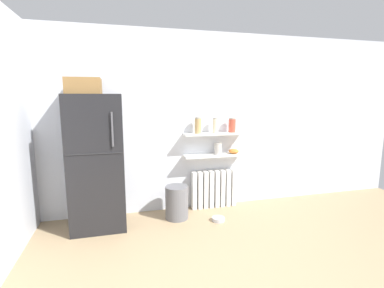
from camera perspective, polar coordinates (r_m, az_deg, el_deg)
The scene contains 13 objects.
ground_plane at distance 3.20m, azimuth 8.89°, elevation -22.06°, with size 7.04×7.04×0.00m, color #9E8460.
back_wall at distance 4.21m, azimuth 0.87°, elevation 4.43°, with size 7.04×0.10×2.60m, color silver.
refrigerator at distance 3.77m, azimuth -18.82°, elevation -2.88°, with size 0.66×0.65×1.90m.
radiator at distance 4.37m, azimuth 4.44°, elevation -9.05°, with size 0.70×0.12×0.57m.
wall_shelf_lower at distance 4.20m, azimuth 4.67°, elevation -2.30°, with size 0.93×0.22×0.03m, color white.
wall_shelf_upper at distance 4.15m, azimuth 4.73°, elevation 2.09°, with size 0.93×0.22×0.03m, color white.
storage_jar_0 at distance 4.05m, azimuth 1.22°, elevation 3.78°, with size 0.10×0.10×0.24m.
storage_jar_1 at distance 4.13m, azimuth 4.75°, elevation 3.77°, with size 0.08×0.08×0.22m.
storage_jar_2 at distance 4.23m, azimuth 8.13°, elevation 3.81°, with size 0.11×0.11×0.22m.
vase at distance 4.20m, azimuth 5.27°, elevation -0.96°, with size 0.11×0.11×0.17m, color #B2ADA8.
shelf_bowl at distance 4.30m, azimuth 8.46°, elevation -1.45°, with size 0.16×0.16×0.07m, color orange.
trash_bin at distance 3.98m, azimuth -3.10°, elevation -11.73°, with size 0.32×0.32×0.46m, color slate.
pet_food_bowl at distance 3.99m, azimuth 5.37°, elevation -14.93°, with size 0.17×0.17×0.05m, color #B7B7BC.
Camera 1 is at (-1.13, -1.99, 1.66)m, focal length 26.30 mm.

